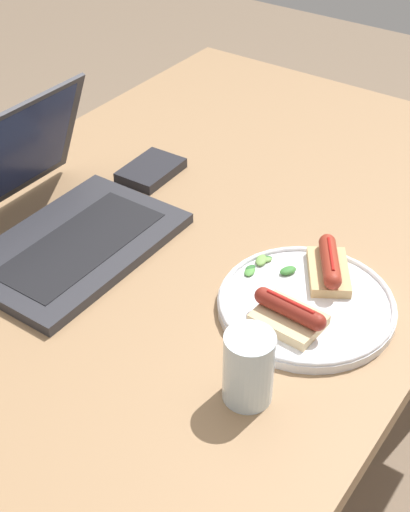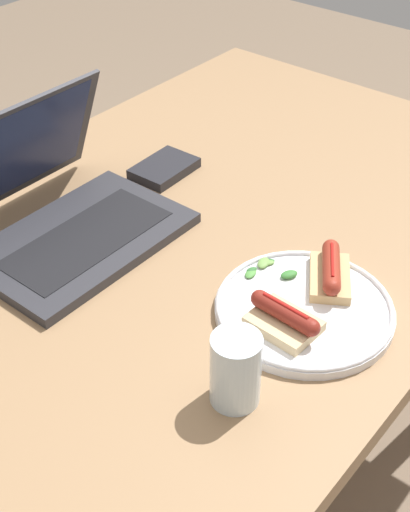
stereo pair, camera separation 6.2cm
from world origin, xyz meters
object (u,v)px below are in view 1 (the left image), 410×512
Objects in this scene: drinking_glass at (249,368)px; external_drive at (151,170)px; plate at (306,304)px; laptop at (54,221)px.

external_drive is at bearing 51.01° from drinking_glass.
plate is 0.46m from external_drive.
drinking_glass is at bearing -103.15° from laptop.
plate and external_drive have the same top height.
laptop is at bearing 178.59° from external_drive.
external_drive is at bearing 0.49° from laptop.
plate is at bearing 5.37° from drinking_glass.
drinking_glass is at bearing -130.88° from external_drive.
laptop reaches higher than external_drive.
plate is at bearing -78.21° from laptop.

